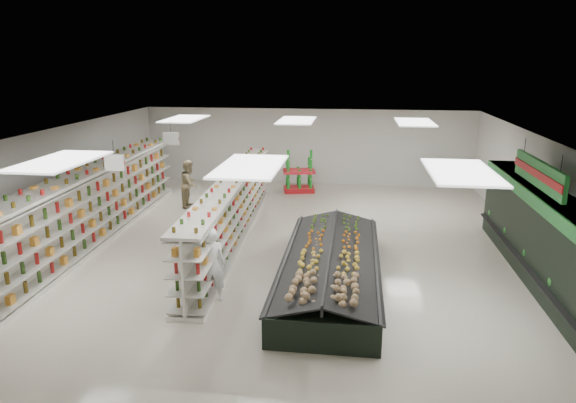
# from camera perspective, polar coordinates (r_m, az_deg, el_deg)

# --- Properties ---
(floor) EXTENTS (16.00, 16.00, 0.00)m
(floor) POSITION_cam_1_polar(r_m,az_deg,el_deg) (14.77, -0.87, -5.05)
(floor) COLOR beige
(floor) RESTS_ON ground
(ceiling) EXTENTS (14.00, 16.00, 0.02)m
(ceiling) POSITION_cam_1_polar(r_m,az_deg,el_deg) (13.98, -0.93, 7.34)
(ceiling) COLOR white
(ceiling) RESTS_ON wall_back
(wall_back) EXTENTS (14.00, 0.02, 3.20)m
(wall_back) POSITION_cam_1_polar(r_m,az_deg,el_deg) (22.07, 2.11, 6.11)
(wall_back) COLOR silver
(wall_back) RESTS_ON floor
(wall_front) EXTENTS (14.00, 0.02, 3.20)m
(wall_front) POSITION_cam_1_polar(r_m,az_deg,el_deg) (7.01, -10.71, -15.44)
(wall_front) COLOR silver
(wall_front) RESTS_ON floor
(wall_left) EXTENTS (0.02, 16.00, 3.20)m
(wall_left) POSITION_cam_1_polar(r_m,az_deg,el_deg) (16.77, -25.31, 1.65)
(wall_left) COLOR silver
(wall_left) RESTS_ON floor
(wall_right) EXTENTS (0.02, 16.00, 3.20)m
(wall_right) POSITION_cam_1_polar(r_m,az_deg,el_deg) (15.00, 26.60, 0.01)
(wall_right) COLOR silver
(wall_right) RESTS_ON floor
(produce_wall_case) EXTENTS (0.93, 8.00, 2.20)m
(produce_wall_case) POSITION_cam_1_polar(r_m,az_deg,el_deg) (13.58, 26.53, -3.05)
(produce_wall_case) COLOR black
(produce_wall_case) RESTS_ON floor
(aisle_sign_near) EXTENTS (0.52, 0.06, 0.75)m
(aisle_sign_near) POSITION_cam_1_polar(r_m,az_deg,el_deg) (13.28, -18.72, 4.13)
(aisle_sign_near) COLOR white
(aisle_sign_near) RESTS_ON ceiling
(aisle_sign_far) EXTENTS (0.52, 0.06, 0.75)m
(aisle_sign_far) POSITION_cam_1_polar(r_m,az_deg,el_deg) (16.90, -12.86, 6.83)
(aisle_sign_far) COLOR white
(aisle_sign_far) RESTS_ON ceiling
(hortifruti_banner) EXTENTS (0.12, 3.20, 0.95)m
(hortifruti_banner) POSITION_cam_1_polar(r_m,az_deg,el_deg) (13.15, 26.09, 2.81)
(hortifruti_banner) COLOR #1F762C
(hortifruti_banner) RESTS_ON ceiling
(gondola_left) EXTENTS (1.39, 12.44, 2.15)m
(gondola_left) POSITION_cam_1_polar(r_m,az_deg,el_deg) (15.70, -21.45, -1.11)
(gondola_left) COLOR white
(gondola_left) RESTS_ON floor
(gondola_center) EXTENTS (1.20, 10.55, 1.83)m
(gondola_center) POSITION_cam_1_polar(r_m,az_deg,el_deg) (15.36, -6.09, -1.03)
(gondola_center) COLOR white
(gondola_center) RESTS_ON floor
(produce_island) EXTENTS (2.33, 6.35, 0.95)m
(produce_island) POSITION_cam_1_polar(r_m,az_deg,el_deg) (12.37, 4.77, -7.13)
(produce_island) COLOR black
(produce_island) RESTS_ON floor
(soda_endcap) EXTENTS (1.40, 1.09, 1.60)m
(soda_endcap) POSITION_cam_1_polar(r_m,az_deg,el_deg) (20.74, 1.21, 3.20)
(soda_endcap) COLOR #A21216
(soda_endcap) RESTS_ON floor
(shopper_main) EXTENTS (0.71, 0.57, 1.71)m
(shopper_main) POSITION_cam_1_polar(r_m,az_deg,el_deg) (11.41, -8.51, -6.96)
(shopper_main) COLOR silver
(shopper_main) RESTS_ON floor
(shopper_background) EXTENTS (0.52, 0.84, 1.71)m
(shopper_background) POSITION_cam_1_polar(r_m,az_deg,el_deg) (18.92, -10.90, 1.97)
(shopper_background) COLOR tan
(shopper_background) RESTS_ON floor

